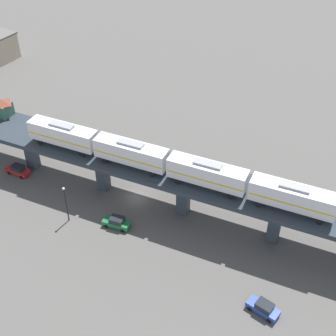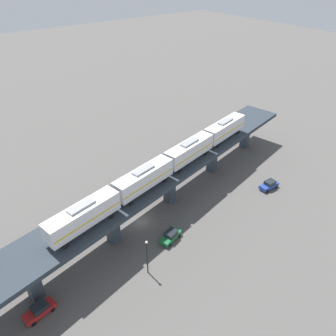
{
  "view_description": "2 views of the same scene",
  "coord_description": "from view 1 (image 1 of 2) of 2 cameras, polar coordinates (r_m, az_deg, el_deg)",
  "views": [
    {
      "loc": [
        -45.94,
        -38.88,
        53.5
      ],
      "look_at": [
        -0.14,
        -6.56,
        9.54
      ],
      "focal_mm": 50.0,
      "sensor_mm": 36.0,
      "label": 1
    },
    {
      "loc": [
        -39.9,
        24.33,
        42.52
      ],
      "look_at": [
        -0.14,
        -6.56,
        9.54
      ],
      "focal_mm": 35.0,
      "sensor_mm": 36.0,
      "label": 2
    }
  ],
  "objects": [
    {
      "name": "ground_plane",
      "position": [
        80.53,
        -3.77,
        -3.64
      ],
      "size": [
        400.0,
        400.0,
        0.0
      ],
      "primitive_type": "plane",
      "color": "#514F4C"
    },
    {
      "name": "elevated_viaduct",
      "position": [
        76.05,
        -3.86,
        0.21
      ],
      "size": [
        25.99,
        91.89,
        8.04
      ],
      "color": "#283039",
      "rests_on": "ground"
    },
    {
      "name": "subway_train",
      "position": [
        70.6,
        -0.0,
        0.66
      ],
      "size": [
        12.35,
        49.4,
        4.45
      ],
      "color": "silver",
      "rests_on": "elevated_viaduct"
    },
    {
      "name": "signal_hut",
      "position": [
        90.8,
        -19.54,
        7.03
      ],
      "size": [
        3.78,
        3.78,
        3.4
      ],
      "color": "#33604C",
      "rests_on": "elevated_viaduct"
    },
    {
      "name": "street_car_green",
      "position": [
        75.15,
        -6.3,
        -6.58
      ],
      "size": [
        2.91,
        4.72,
        1.89
      ],
      "color": "#1E6638",
      "rests_on": "ground"
    },
    {
      "name": "street_car_red",
      "position": [
        89.05,
        -17.85,
        -0.21
      ],
      "size": [
        2.48,
        4.63,
        1.89
      ],
      "color": "#AD1E1E",
      "rests_on": "ground"
    },
    {
      "name": "street_car_blue",
      "position": [
        65.56,
        11.55,
        -16.36
      ],
      "size": [
        2.17,
        4.51,
        1.89
      ],
      "color": "#233D93",
      "rests_on": "ground"
    },
    {
      "name": "delivery_truck",
      "position": [
        82.72,
        2.21,
        -0.65
      ],
      "size": [
        5.64,
        7.33,
        3.2
      ],
      "color": "#333338",
      "rests_on": "ground"
    },
    {
      "name": "street_lamp",
      "position": [
        75.29,
        -12.37,
        -3.99
      ],
      "size": [
        0.44,
        0.44,
        6.94
      ],
      "color": "black",
      "rests_on": "ground"
    }
  ]
}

